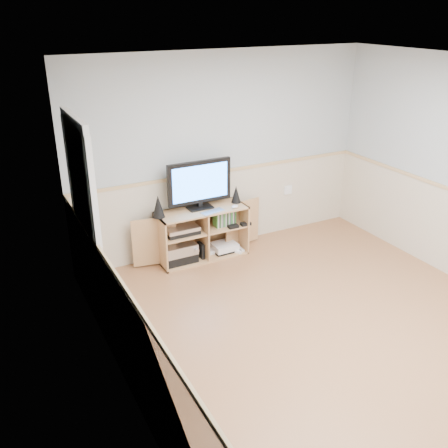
{
  "coord_description": "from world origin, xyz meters",
  "views": [
    {
      "loc": [
        -2.81,
        -3.17,
        2.95
      ],
      "look_at": [
        -0.54,
        1.2,
        0.79
      ],
      "focal_mm": 40.0,
      "sensor_mm": 36.0,
      "label": 1
    }
  ],
  "objects": [
    {
      "name": "room",
      "position": [
        -0.06,
        0.12,
        1.22
      ],
      "size": [
        4.04,
        4.54,
        2.54
      ],
      "color": "#B0794E",
      "rests_on": "ground"
    },
    {
      "name": "media_cabinet",
      "position": [
        -0.43,
        2.06,
        0.33
      ],
      "size": [
        1.77,
        0.42,
        0.65
      ],
      "color": "tan",
      "rests_on": "floor"
    },
    {
      "name": "monitor",
      "position": [
        -0.43,
        2.06,
        0.98
      ],
      "size": [
        0.82,
        0.18,
        0.61
      ],
      "color": "black",
      "rests_on": "media_cabinet"
    },
    {
      "name": "speaker_left",
      "position": [
        -0.98,
        2.03,
        0.79
      ],
      "size": [
        0.15,
        0.15,
        0.27
      ],
      "primitive_type": "cone",
      "color": "black",
      "rests_on": "media_cabinet"
    },
    {
      "name": "speaker_right",
      "position": [
        0.07,
        2.03,
        0.76
      ],
      "size": [
        0.12,
        0.12,
        0.22
      ],
      "primitive_type": "cone",
      "color": "black",
      "rests_on": "media_cabinet"
    },
    {
      "name": "keyboard",
      "position": [
        -0.34,
        1.87,
        0.66
      ],
      "size": [
        0.31,
        0.17,
        0.01
      ],
      "primitive_type": "cube",
      "rotation": [
        0.0,
        0.0,
        0.2
      ],
      "color": "silver",
      "rests_on": "media_cabinet"
    },
    {
      "name": "mouse",
      "position": [
        -0.04,
        1.87,
        0.67
      ],
      "size": [
        0.11,
        0.09,
        0.04
      ],
      "primitive_type": "ellipsoid",
      "rotation": [
        0.0,
        0.0,
        0.31
      ],
      "color": "white",
      "rests_on": "media_cabinet"
    },
    {
      "name": "av_components",
      "position": [
        -0.73,
        2.01,
        0.22
      ],
      "size": [
        0.5,
        0.3,
        0.47
      ],
      "color": "black",
      "rests_on": "media_cabinet"
    },
    {
      "name": "game_consoles",
      "position": [
        -0.14,
        1.99,
        0.07
      ],
      "size": [
        0.45,
        0.3,
        0.11
      ],
      "color": "white",
      "rests_on": "media_cabinet"
    },
    {
      "name": "game_cases",
      "position": [
        -0.12,
        1.99,
        0.48
      ],
      "size": [
        0.27,
        0.13,
        0.19
      ],
      "primitive_type": "cube",
      "color": "#3F8C3F",
      "rests_on": "media_cabinet"
    },
    {
      "name": "wall_outlet",
      "position": [
        1.0,
        2.23,
        0.6
      ],
      "size": [
        0.12,
        0.03,
        0.12
      ],
      "primitive_type": "cube",
      "color": "white",
      "rests_on": "wall_back"
    }
  ]
}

